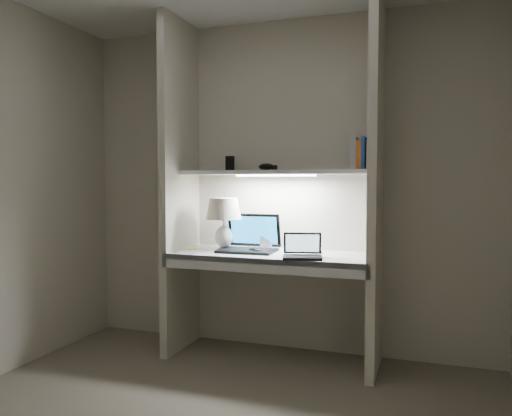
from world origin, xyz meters
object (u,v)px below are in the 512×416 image
at_px(laptop_netbook, 302,252).
at_px(book_row, 367,154).
at_px(table_lamp, 224,215).
at_px(laptop_main, 250,243).
at_px(speaker, 266,241).

relative_size(laptop_netbook, book_row, 1.33).
relative_size(table_lamp, laptop_main, 0.93).
relative_size(laptop_main, laptop_netbook, 1.37).
height_order(table_lamp, laptop_main, table_lamp).
height_order(laptop_main, laptop_netbook, laptop_main).
distance_m(table_lamp, speaker, 0.38).
relative_size(laptop_main, speaker, 3.35).
bearing_deg(laptop_main, speaker, 60.27).
height_order(table_lamp, laptop_netbook, table_lamp).
xyz_separation_m(table_lamp, speaker, (0.29, 0.16, -0.20)).
relative_size(laptop_main, book_row, 1.82).
bearing_deg(laptop_netbook, book_row, 25.81).
distance_m(table_lamp, laptop_netbook, 0.72).
bearing_deg(laptop_netbook, speaker, 121.67).
height_order(laptop_main, speaker, laptop_main).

